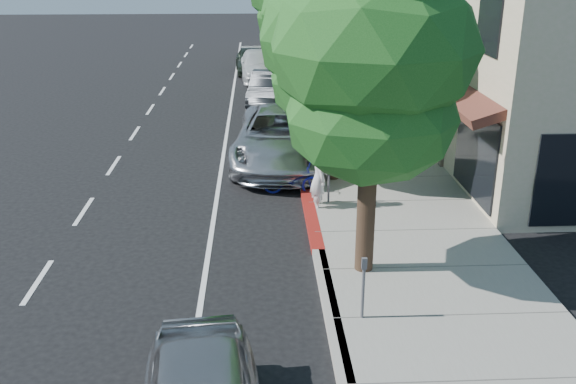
{
  "coord_description": "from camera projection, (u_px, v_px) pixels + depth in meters",
  "views": [
    {
      "loc": [
        -1.38,
        -14.53,
        6.74
      ],
      "look_at": [
        -0.69,
        -0.34,
        1.35
      ],
      "focal_mm": 40.0,
      "sensor_mm": 36.0,
      "label": 1
    }
  ],
  "objects": [
    {
      "name": "white_pickup",
      "position": [
        260.0,
        65.0,
        35.31
      ],
      "size": [
        2.56,
        5.39,
        1.52
      ],
      "primitive_type": "imported",
      "rotation": [
        0.0,
        0.0,
        0.09
      ],
      "color": "silver",
      "rests_on": "ground"
    },
    {
      "name": "street_tree_0",
      "position": [
        373.0,
        53.0,
        12.48
      ],
      "size": [
        4.17,
        4.17,
        7.66
      ],
      "color": "black",
      "rests_on": "ground"
    },
    {
      "name": "ground",
      "position": [
        315.0,
        237.0,
        16.02
      ],
      "size": [
        120.0,
        120.0,
        0.0
      ],
      "primitive_type": "plane",
      "color": "black",
      "rests_on": "ground"
    },
    {
      "name": "sidewalk",
      "position": [
        358.0,
        143.0,
        23.57
      ],
      "size": [
        4.6,
        56.0,
        0.15
      ],
      "primitive_type": "cube",
      "color": "gray",
      "rests_on": "ground"
    },
    {
      "name": "cyclist",
      "position": [
        319.0,
        178.0,
        17.34
      ],
      "size": [
        0.56,
        0.76,
        1.91
      ],
      "primitive_type": "imported",
      "rotation": [
        0.0,
        0.0,
        1.72
      ],
      "color": "white",
      "rests_on": "ground"
    },
    {
      "name": "dark_sedan",
      "position": [
        269.0,
        89.0,
        29.26
      ],
      "size": [
        2.18,
        4.82,
        1.53
      ],
      "primitive_type": "imported",
      "rotation": [
        0.0,
        0.0,
        -0.12
      ],
      "color": "black",
      "rests_on": "ground"
    },
    {
      "name": "curb_red_segment",
      "position": [
        312.0,
        219.0,
        16.93
      ],
      "size": [
        0.32,
        4.0,
        0.15
      ],
      "primitive_type": "cube",
      "color": "maroon",
      "rests_on": "ground"
    },
    {
      "name": "curb",
      "position": [
        296.0,
        144.0,
        23.47
      ],
      "size": [
        0.3,
        56.0,
        0.15
      ],
      "primitive_type": "cube",
      "color": "#9E998E",
      "rests_on": "ground"
    },
    {
      "name": "silver_suv",
      "position": [
        282.0,
        137.0,
        21.26
      ],
      "size": [
        3.58,
        6.77,
        1.81
      ],
      "primitive_type": "imported",
      "rotation": [
        0.0,
        0.0,
        -0.09
      ],
      "color": "silver",
      "rests_on": "ground"
    },
    {
      "name": "street_tree_1",
      "position": [
        336.0,
        41.0,
        18.28
      ],
      "size": [
        4.58,
        4.58,
        7.05
      ],
      "color": "black",
      "rests_on": "ground"
    },
    {
      "name": "storefront_building",
      "position": [
        476.0,
        19.0,
        32.03
      ],
      "size": [
        10.0,
        36.0,
        7.0
      ],
      "primitive_type": "cube",
      "color": "beige",
      "rests_on": "ground"
    },
    {
      "name": "dark_suv_far",
      "position": [
        251.0,
        60.0,
        37.13
      ],
      "size": [
        1.97,
        4.32,
        1.44
      ],
      "primitive_type": "imported",
      "rotation": [
        0.0,
        0.0,
        0.07
      ],
      "color": "black",
      "rests_on": "ground"
    },
    {
      "name": "pedestrian",
      "position": [
        356.0,
        93.0,
        27.0
      ],
      "size": [
        1.11,
        1.08,
        1.81
      ],
      "primitive_type": "imported",
      "rotation": [
        0.0,
        0.0,
        3.79
      ],
      "color": "black",
      "rests_on": "sidewalk"
    },
    {
      "name": "street_tree_2",
      "position": [
        317.0,
        16.0,
        23.83
      ],
      "size": [
        4.37,
        4.37,
        7.17
      ],
      "color": "black",
      "rests_on": "ground"
    },
    {
      "name": "bicycle",
      "position": [
        292.0,
        180.0,
        18.64
      ],
      "size": [
        1.88,
        1.01,
        0.94
      ],
      "primitive_type": "imported",
      "rotation": [
        0.0,
        0.0,
        1.34
      ],
      "color": "#171C9E",
      "rests_on": "ground"
    }
  ]
}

